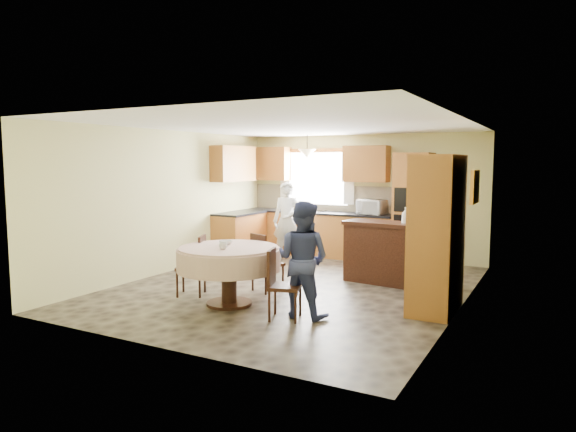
# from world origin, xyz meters

# --- Properties ---
(floor) EXTENTS (5.00, 6.00, 0.01)m
(floor) POSITION_xyz_m (0.00, 0.00, 0.00)
(floor) COLOR brown
(floor) RESTS_ON ground
(ceiling) EXTENTS (5.00, 6.00, 0.01)m
(ceiling) POSITION_xyz_m (0.00, 0.00, 2.50)
(ceiling) COLOR white
(ceiling) RESTS_ON wall_back
(wall_back) EXTENTS (5.00, 0.02, 2.50)m
(wall_back) POSITION_xyz_m (0.00, 3.00, 1.25)
(wall_back) COLOR #CFCC84
(wall_back) RESTS_ON floor
(wall_front) EXTENTS (5.00, 0.02, 2.50)m
(wall_front) POSITION_xyz_m (0.00, -3.00, 1.25)
(wall_front) COLOR #CFCC84
(wall_front) RESTS_ON floor
(wall_left) EXTENTS (0.02, 6.00, 2.50)m
(wall_left) POSITION_xyz_m (-2.50, 0.00, 1.25)
(wall_left) COLOR #CFCC84
(wall_left) RESTS_ON floor
(wall_right) EXTENTS (0.02, 6.00, 2.50)m
(wall_right) POSITION_xyz_m (2.50, 0.00, 1.25)
(wall_right) COLOR #CFCC84
(wall_right) RESTS_ON floor
(window) EXTENTS (1.40, 0.03, 1.10)m
(window) POSITION_xyz_m (-1.00, 2.98, 1.60)
(window) COLOR white
(window) RESTS_ON wall_back
(curtain_left) EXTENTS (0.22, 0.02, 1.15)m
(curtain_left) POSITION_xyz_m (-1.75, 2.93, 1.65)
(curtain_left) COLOR white
(curtain_left) RESTS_ON wall_back
(curtain_right) EXTENTS (0.22, 0.02, 1.15)m
(curtain_right) POSITION_xyz_m (-0.25, 2.93, 1.65)
(curtain_right) COLOR white
(curtain_right) RESTS_ON wall_back
(base_cab_back) EXTENTS (3.30, 0.60, 0.88)m
(base_cab_back) POSITION_xyz_m (-0.85, 2.70, 0.44)
(base_cab_back) COLOR #BD7832
(base_cab_back) RESTS_ON floor
(counter_back) EXTENTS (3.30, 0.64, 0.04)m
(counter_back) POSITION_xyz_m (-0.85, 2.70, 0.90)
(counter_back) COLOR black
(counter_back) RESTS_ON base_cab_back
(base_cab_left) EXTENTS (0.60, 1.20, 0.88)m
(base_cab_left) POSITION_xyz_m (-2.20, 1.80, 0.44)
(base_cab_left) COLOR #BD7832
(base_cab_left) RESTS_ON floor
(counter_left) EXTENTS (0.64, 1.20, 0.04)m
(counter_left) POSITION_xyz_m (-2.20, 1.80, 0.90)
(counter_left) COLOR black
(counter_left) RESTS_ON base_cab_left
(backsplash) EXTENTS (3.30, 0.02, 0.55)m
(backsplash) POSITION_xyz_m (-0.85, 2.99, 1.18)
(backsplash) COLOR beige
(backsplash) RESTS_ON wall_back
(wall_cab_left) EXTENTS (0.85, 0.33, 0.72)m
(wall_cab_left) POSITION_xyz_m (-2.05, 2.83, 1.91)
(wall_cab_left) COLOR #A26628
(wall_cab_left) RESTS_ON wall_back
(wall_cab_right) EXTENTS (0.90, 0.33, 0.72)m
(wall_cab_right) POSITION_xyz_m (0.15, 2.83, 1.91)
(wall_cab_right) COLOR #A26628
(wall_cab_right) RESTS_ON wall_back
(wall_cab_side) EXTENTS (0.33, 1.20, 0.72)m
(wall_cab_side) POSITION_xyz_m (-2.33, 1.80, 1.91)
(wall_cab_side) COLOR #A26628
(wall_cab_side) RESTS_ON wall_left
(oven_tower) EXTENTS (0.66, 0.62, 2.12)m
(oven_tower) POSITION_xyz_m (1.15, 2.69, 1.06)
(oven_tower) COLOR #BD7832
(oven_tower) RESTS_ON floor
(oven_upper) EXTENTS (0.56, 0.01, 0.45)m
(oven_upper) POSITION_xyz_m (1.15, 2.38, 1.25)
(oven_upper) COLOR black
(oven_upper) RESTS_ON oven_tower
(oven_lower) EXTENTS (0.56, 0.01, 0.45)m
(oven_lower) POSITION_xyz_m (1.15, 2.38, 0.75)
(oven_lower) COLOR black
(oven_lower) RESTS_ON oven_tower
(pendant) EXTENTS (0.36, 0.36, 0.18)m
(pendant) POSITION_xyz_m (-1.00, 2.50, 2.12)
(pendant) COLOR beige
(pendant) RESTS_ON ceiling
(sideboard) EXTENTS (1.36, 0.69, 0.93)m
(sideboard) POSITION_xyz_m (1.16, 0.94, 0.47)
(sideboard) COLOR #3B1B10
(sideboard) RESTS_ON floor
(space_heater) EXTENTS (0.45, 0.36, 0.55)m
(space_heater) POSITION_xyz_m (2.05, 1.06, 0.28)
(space_heater) COLOR black
(space_heater) RESTS_ON floor
(cupboard) EXTENTS (0.53, 1.07, 2.04)m
(cupboard) POSITION_xyz_m (2.22, -0.24, 1.02)
(cupboard) COLOR #BD7832
(cupboard) RESTS_ON floor
(dining_table) EXTENTS (1.40, 1.40, 0.80)m
(dining_table) POSITION_xyz_m (-0.32, -1.30, 0.63)
(dining_table) COLOR #3B1B10
(dining_table) RESTS_ON floor
(chair_left) EXTENTS (0.51, 0.51, 0.88)m
(chair_left) POSITION_xyz_m (-1.05, -1.10, 0.49)
(chair_left) COLOR #3B1B10
(chair_left) RESTS_ON floor
(chair_back) EXTENTS (0.50, 0.50, 0.88)m
(chair_back) POSITION_xyz_m (-0.27, -0.46, 0.49)
(chair_back) COLOR #3B1B10
(chair_back) RESTS_ON floor
(chair_right) EXTENTS (0.47, 0.47, 0.88)m
(chair_right) POSITION_xyz_m (0.59, -1.52, 0.48)
(chair_right) COLOR #3B1B10
(chair_right) RESTS_ON floor
(framed_picture) EXTENTS (0.06, 0.61, 0.50)m
(framed_picture) POSITION_xyz_m (2.47, 1.14, 1.58)
(framed_picture) COLOR gold
(framed_picture) RESTS_ON wall_right
(microwave) EXTENTS (0.57, 0.43, 0.29)m
(microwave) POSITION_xyz_m (0.34, 2.65, 1.06)
(microwave) COLOR silver
(microwave) RESTS_ON counter_back
(person_sink) EXTENTS (0.63, 0.47, 1.56)m
(person_sink) POSITION_xyz_m (-1.15, 1.91, 0.78)
(person_sink) COLOR silver
(person_sink) RESTS_ON floor
(person_dining) EXTENTS (0.73, 0.58, 1.46)m
(person_dining) POSITION_xyz_m (0.80, -1.29, 0.73)
(person_dining) COLOR navy
(person_dining) RESTS_ON floor
(bowl_sideboard) EXTENTS (0.30, 0.30, 0.06)m
(bowl_sideboard) POSITION_xyz_m (0.95, 0.94, 0.96)
(bowl_sideboard) COLOR #B2B2B2
(bowl_sideboard) RESTS_ON sideboard
(bottle_sideboard) EXTENTS (0.13, 0.13, 0.31)m
(bottle_sideboard) POSITION_xyz_m (1.48, 0.94, 1.09)
(bottle_sideboard) COLOR silver
(bottle_sideboard) RESTS_ON sideboard
(cup_table) EXTENTS (0.12, 0.12, 0.09)m
(cup_table) POSITION_xyz_m (-0.27, -1.50, 0.85)
(cup_table) COLOR #B2B2B2
(cup_table) RESTS_ON dining_table
(bowl_table) EXTENTS (0.21, 0.21, 0.06)m
(bowl_table) POSITION_xyz_m (-0.46, -1.17, 0.83)
(bowl_table) COLOR #B2B2B2
(bowl_table) RESTS_ON dining_table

